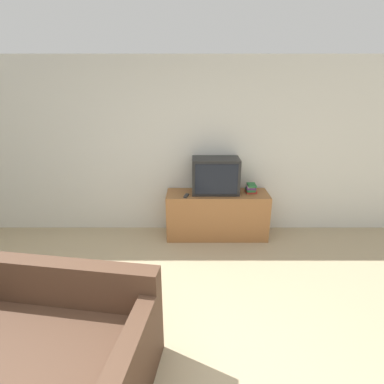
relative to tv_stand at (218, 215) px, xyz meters
The scene contains 6 objects.
wall_back 1.33m from the tv_stand, 161.65° to the left, with size 9.00×0.06×2.60m.
tv_stand is the anchor object (origin of this frame).
television 0.61m from the tv_stand, 128.23° to the left, with size 0.68×0.40×0.52m.
couch 2.87m from the tv_stand, 122.39° to the right, with size 1.83×1.22×0.85m.
book_stack 0.64m from the tv_stand, ahead, with size 0.17×0.20×0.13m.
remote_on_stand 0.60m from the tv_stand, 162.95° to the right, with size 0.08×0.16×0.02m.
Camera 1 is at (0.50, -1.42, 2.20)m, focal length 28.00 mm.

